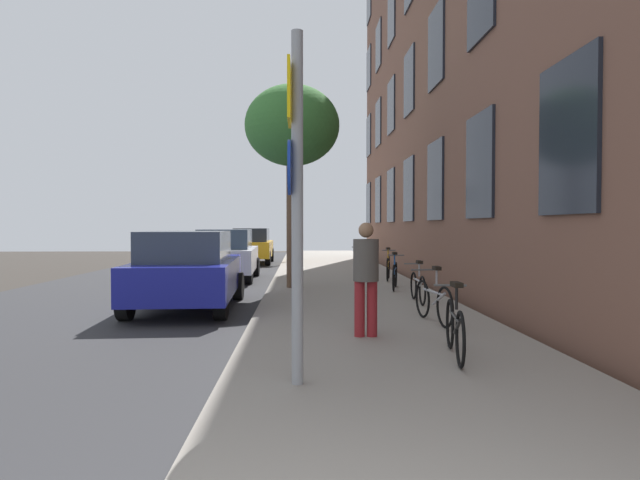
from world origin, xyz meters
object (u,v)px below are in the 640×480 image
bicycle_0 (455,328)px  bicycle_5 (357,262)px  bicycle_4 (388,267)px  bicycle_1 (433,300)px  bicycle_2 (418,286)px  traffic_light (293,209)px  car_0 (188,269)px  car_1 (226,254)px  tree_near (292,128)px  bicycle_3 (395,275)px  sign_post (295,186)px  pedestrian_0 (366,272)px  car_2 (252,245)px

bicycle_0 → bicycle_5: bearing=89.9°
bicycle_5 → bicycle_4: bearing=-73.7°
bicycle_1 → bicycle_4: bearing=86.8°
bicycle_1 → bicycle_2: size_ratio=1.06×
traffic_light → car_0: (-1.95, -14.12, -1.70)m
car_0 → car_1: same height
bicycle_1 → bicycle_2: bicycle_1 is taller
tree_near → bicycle_5: 6.11m
traffic_light → bicycle_3: traffic_light is taller
sign_post → bicycle_4: (2.67, 10.64, -1.64)m
tree_near → pedestrian_0: 7.27m
car_1 → car_2: bearing=89.0°
pedestrian_0 → car_1: bearing=109.3°
bicycle_1 → pedestrian_0: pedestrian_0 is taller
traffic_light → bicycle_2: size_ratio=2.24×
bicycle_3 → bicycle_0: bearing=-94.0°
bicycle_2 → car_2: 14.45m
car_2 → tree_near: bearing=-79.3°
traffic_light → bicycle_5: (2.30, -6.87, -2.04)m
bicycle_2 → pedestrian_0: bearing=-113.6°
sign_post → tree_near: size_ratio=0.68×
bicycle_3 → car_1: car_1 is taller
traffic_light → pedestrian_0: bearing=-85.6°
bicycle_3 → bicycle_4: size_ratio=0.98×
bicycle_4 → car_0: car_0 is taller
car_0 → car_2: bearing=89.6°
tree_near → car_2: 11.45m
bicycle_1 → bicycle_3: bicycle_3 is taller
sign_post → traffic_light: 19.91m
bicycle_0 → bicycle_2: (0.58, 4.80, -0.02)m
car_0 → pedestrian_0: bearing=-46.2°
bicycle_4 → car_1: size_ratio=0.40×
car_2 → bicycle_1: bearing=-74.5°
traffic_light → sign_post: bearing=-89.0°
car_0 → car_1: bearing=90.4°
bicycle_1 → car_0: 5.13m
bicycle_1 → bicycle_5: size_ratio=0.97×
sign_post → car_2: (-2.19, 19.49, -1.30)m
bicycle_1 → bicycle_5: (-0.30, 9.60, 0.01)m
traffic_light → bicycle_5: bearing=-71.5°
traffic_light → bicycle_3: 12.17m
traffic_light → car_2: 2.56m
bicycle_3 → tree_near: bearing=168.7°
bicycle_5 → car_2: (-4.16, 6.45, 0.34)m
tree_near → pedestrian_0: bearing=-79.6°
bicycle_0 → bicycle_1: 2.42m
bicycle_0 → pedestrian_0: pedestrian_0 is taller
tree_near → bicycle_5: bearing=63.5°
traffic_light → car_1: traffic_light is taller
sign_post → bicycle_3: size_ratio=2.22×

